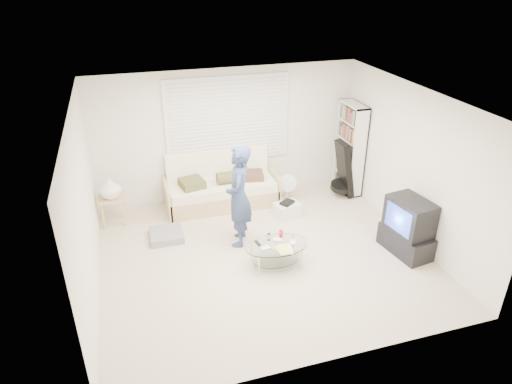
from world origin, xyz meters
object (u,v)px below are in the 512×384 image
object	(u,v)px
futon_sofa	(221,188)
tv_unit	(408,227)
bookshelf	(350,148)
coffee_table	(277,248)

from	to	relation	value
futon_sofa	tv_unit	xyz separation A→B (m)	(2.44, -2.42, 0.11)
futon_sofa	bookshelf	bearing A→B (deg)	-2.98
coffee_table	tv_unit	bearing A→B (deg)	-7.14
bookshelf	coffee_table	xyz separation A→B (m)	(-2.20, -2.02, -0.60)
bookshelf	coffee_table	bearing A→B (deg)	-137.46
futon_sofa	bookshelf	world-z (taller)	bookshelf
tv_unit	coffee_table	size ratio (longest dim) A/B	0.95
coffee_table	bookshelf	bearing A→B (deg)	42.54
futon_sofa	tv_unit	world-z (taller)	futon_sofa
bookshelf	futon_sofa	bearing A→B (deg)	177.02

